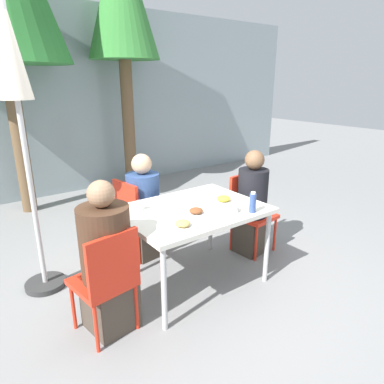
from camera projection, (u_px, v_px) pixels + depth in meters
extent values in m
plane|color=gray|center=(192.00, 281.00, 3.27)|extent=(24.00, 24.00, 0.00)
cube|color=#89999E|center=(61.00, 101.00, 5.51)|extent=(10.00, 0.20, 3.00)
cube|color=silver|center=(192.00, 210.00, 3.05)|extent=(1.24, 0.94, 0.04)
cylinder|color=#B7B7B7|center=(164.00, 289.00, 2.53)|extent=(0.04, 0.04, 0.71)
cylinder|color=#B7B7B7|center=(267.00, 247.00, 3.17)|extent=(0.04, 0.04, 0.71)
cylinder|color=#B7B7B7|center=(117.00, 248.00, 3.16)|extent=(0.04, 0.04, 0.71)
cylinder|color=#B7B7B7|center=(211.00, 220.00, 3.79)|extent=(0.04, 0.04, 0.71)
cube|color=red|center=(103.00, 282.00, 2.52)|extent=(0.45, 0.45, 0.04)
cube|color=red|center=(114.00, 263.00, 2.33)|extent=(0.40, 0.09, 0.42)
cylinder|color=red|center=(73.00, 307.00, 2.59)|extent=(0.03, 0.03, 0.39)
cylinder|color=red|center=(112.00, 288.00, 2.82)|extent=(0.03, 0.03, 0.39)
cylinder|color=red|center=(96.00, 329.00, 2.36)|extent=(0.03, 0.03, 0.39)
cylinder|color=red|center=(137.00, 307.00, 2.59)|extent=(0.03, 0.03, 0.39)
cube|color=#473D33|center=(110.00, 301.00, 2.62)|extent=(0.38, 0.38, 0.43)
cylinder|color=#472D1E|center=(105.00, 243.00, 2.46)|extent=(0.37, 0.37, 0.56)
sphere|color=#9E7556|center=(101.00, 194.00, 2.35)|extent=(0.19, 0.19, 0.19)
cube|color=red|center=(254.00, 216.00, 3.74)|extent=(0.44, 0.44, 0.04)
cube|color=red|center=(242.00, 192.00, 3.80)|extent=(0.40, 0.08, 0.42)
cylinder|color=red|center=(275.00, 234.00, 3.80)|extent=(0.03, 0.03, 0.39)
cylinder|color=red|center=(256.00, 244.00, 3.58)|extent=(0.03, 0.03, 0.39)
cylinder|color=red|center=(250.00, 225.00, 4.04)|extent=(0.03, 0.03, 0.39)
cylinder|color=red|center=(231.00, 234.00, 3.82)|extent=(0.03, 0.03, 0.39)
cube|color=#473D33|center=(250.00, 234.00, 3.77)|extent=(0.31, 0.31, 0.43)
cylinder|color=black|center=(253.00, 193.00, 3.62)|extent=(0.32, 0.32, 0.51)
sphere|color=brown|center=(255.00, 160.00, 3.51)|extent=(0.20, 0.20, 0.20)
cube|color=red|center=(141.00, 219.00, 3.67)|extent=(0.45, 0.45, 0.04)
cube|color=red|center=(126.00, 203.00, 3.48)|extent=(0.09, 0.40, 0.42)
cylinder|color=red|center=(145.00, 228.00, 3.97)|extent=(0.03, 0.03, 0.39)
cylinder|color=red|center=(164.00, 237.00, 3.74)|extent=(0.03, 0.03, 0.39)
cylinder|color=red|center=(120.00, 237.00, 3.74)|extent=(0.03, 0.03, 0.39)
cylinder|color=red|center=(139.00, 247.00, 3.51)|extent=(0.03, 0.03, 0.39)
cube|color=#473D33|center=(145.00, 237.00, 3.70)|extent=(0.35, 0.35, 0.43)
cylinder|color=navy|center=(143.00, 196.00, 3.56)|extent=(0.34, 0.34, 0.49)
sphere|color=tan|center=(142.00, 164.00, 3.45)|extent=(0.21, 0.21, 0.21)
cylinder|color=#333333|center=(46.00, 284.00, 3.18)|extent=(0.36, 0.36, 0.05)
cylinder|color=#BCBCBC|center=(26.00, 157.00, 2.81)|extent=(0.04, 0.04, 2.45)
cone|color=beige|center=(9.00, 47.00, 2.55)|extent=(0.25, 0.25, 0.77)
cylinder|color=white|center=(183.00, 227.00, 2.63)|extent=(0.22, 0.22, 0.01)
ellipsoid|color=tan|center=(183.00, 223.00, 2.62)|extent=(0.12, 0.12, 0.05)
cylinder|color=white|center=(224.00, 202.00, 3.18)|extent=(0.23, 0.23, 0.01)
ellipsoid|color=gold|center=(224.00, 198.00, 3.17)|extent=(0.13, 0.13, 0.05)
cylinder|color=white|center=(196.00, 214.00, 2.89)|extent=(0.21, 0.21, 0.01)
ellipsoid|color=brown|center=(196.00, 211.00, 2.88)|extent=(0.12, 0.12, 0.05)
cylinder|color=#334C8E|center=(253.00, 203.00, 2.92)|extent=(0.06, 0.06, 0.17)
cylinder|color=white|center=(253.00, 193.00, 2.89)|extent=(0.04, 0.04, 0.02)
cylinder|color=white|center=(140.00, 205.00, 2.99)|extent=(0.07, 0.07, 0.08)
cylinder|color=white|center=(229.00, 209.00, 2.95)|extent=(0.16, 0.16, 0.05)
cylinder|color=brown|center=(129.00, 128.00, 5.74)|extent=(0.20, 0.20, 2.14)
cylinder|color=brown|center=(20.00, 142.00, 4.74)|extent=(0.20, 0.20, 2.03)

